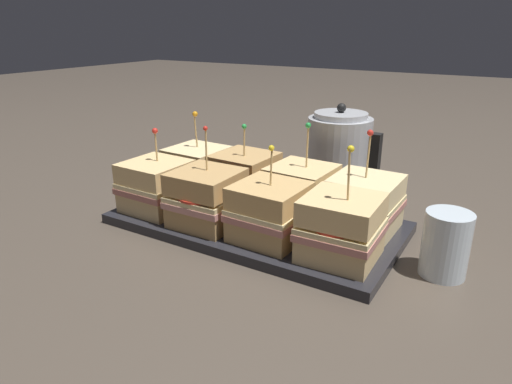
{
  "coord_description": "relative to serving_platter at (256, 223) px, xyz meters",
  "views": [
    {
      "loc": [
        0.4,
        -0.67,
        0.36
      ],
      "look_at": [
        0.0,
        0.0,
        0.07
      ],
      "focal_mm": 32.0,
      "sensor_mm": 36.0,
      "label": 1
    }
  ],
  "objects": [
    {
      "name": "drinking_glass",
      "position": [
        0.33,
        0.0,
        0.04
      ],
      "size": [
        0.07,
        0.07,
        0.1
      ],
      "color": "silver",
      "rests_on": "ground_plane"
    },
    {
      "name": "sandwich_front_far_left",
      "position": [
        -0.19,
        -0.06,
        0.06
      ],
      "size": [
        0.12,
        0.12,
        0.16
      ],
      "color": "#DBB77A",
      "rests_on": "serving_platter"
    },
    {
      "name": "sandwich_front_center_left",
      "position": [
        -0.06,
        -0.07,
        0.06
      ],
      "size": [
        0.12,
        0.12,
        0.18
      ],
      "color": "tan",
      "rests_on": "serving_platter"
    },
    {
      "name": "sandwich_back_center_right",
      "position": [
        0.06,
        0.06,
        0.06
      ],
      "size": [
        0.12,
        0.12,
        0.18
      ],
      "color": "#DBB77A",
      "rests_on": "serving_platter"
    },
    {
      "name": "kettle_steel",
      "position": [
        0.05,
        0.27,
        0.08
      ],
      "size": [
        0.16,
        0.14,
        0.2
      ],
      "color": "#B7BABF",
      "rests_on": "ground_plane"
    },
    {
      "name": "sandwich_back_far_left",
      "position": [
        -0.18,
        0.06,
        0.06
      ],
      "size": [
        0.12,
        0.12,
        0.17
      ],
      "color": "beige",
      "rests_on": "serving_platter"
    },
    {
      "name": "sandwich_front_center_right",
      "position": [
        0.06,
        -0.06,
        0.06
      ],
      "size": [
        0.12,
        0.12,
        0.16
      ],
      "color": "tan",
      "rests_on": "serving_platter"
    },
    {
      "name": "sandwich_front_far_right",
      "position": [
        0.19,
        -0.06,
        0.06
      ],
      "size": [
        0.12,
        0.12,
        0.18
      ],
      "color": "#DBB77A",
      "rests_on": "serving_platter"
    },
    {
      "name": "serving_platter",
      "position": [
        0.0,
        0.0,
        0.0
      ],
      "size": [
        0.52,
        0.27,
        0.02
      ],
      "color": "#232328",
      "rests_on": "ground_plane"
    },
    {
      "name": "sandwich_back_far_right",
      "position": [
        0.18,
        0.06,
        0.06
      ],
      "size": [
        0.12,
        0.12,
        0.18
      ],
      "color": "beige",
      "rests_on": "serving_platter"
    },
    {
      "name": "sandwich_back_center_left",
      "position": [
        -0.06,
        0.06,
        0.06
      ],
      "size": [
        0.12,
        0.12,
        0.16
      ],
      "color": "tan",
      "rests_on": "serving_platter"
    },
    {
      "name": "ground_plane",
      "position": [
        0.0,
        0.0,
        -0.01
      ],
      "size": [
        6.0,
        6.0,
        0.0
      ],
      "primitive_type": "plane",
      "color": "#4C4238"
    }
  ]
}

